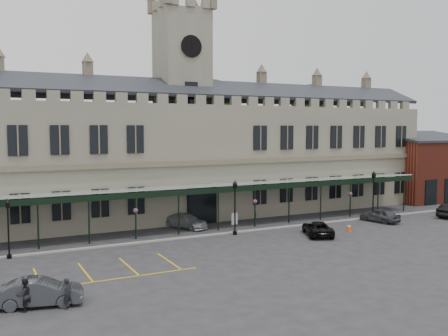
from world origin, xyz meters
name	(u,v)px	position (x,y,z in m)	size (l,w,h in m)	color
ground	(257,247)	(0.00, 0.00, 0.00)	(140.00, 140.00, 0.00)	#28282B
station_building	(183,157)	(0.00, 15.91, 6.47)	(60.00, 10.36, 17.30)	#6B6859
clock_tower	(182,96)	(0.00, 16.00, 13.11)	(5.60, 5.60, 24.80)	#6B6859
canopy	(217,205)	(0.00, 7.46, 2.40)	(50.00, 4.10, 4.30)	#8C9E93
brick_annex	(425,169)	(34.00, 12.97, 4.16)	(12.40, 8.36, 9.23)	maroon
kerb	(226,233)	(0.00, 5.50, 0.06)	(60.00, 0.40, 0.12)	gray
parking_markings	(87,274)	(-14.00, -1.50, 0.00)	(16.00, 6.00, 0.01)	gold
tree_behind_mid	(213,104)	(8.00, 25.00, 12.81)	(6.00, 6.00, 16.00)	#332314
tree_behind_right	(312,106)	(24.00, 25.00, 12.81)	(6.00, 6.00, 16.00)	#332314
lamp_post_left	(8,223)	(-18.30, 5.14, 2.66)	(0.42, 0.42, 4.49)	black
lamp_post_mid	(235,203)	(0.51, 4.83, 2.93)	(0.47, 0.47, 4.95)	black
lamp_post_right	(373,190)	(17.72, 5.56, 3.00)	(0.48, 0.48, 5.07)	black
traffic_cone	(349,228)	(10.67, 1.23, 0.37)	(0.48, 0.48, 0.76)	#E34507
sign_board	(234,219)	(2.70, 9.01, 0.57)	(0.69, 0.06, 1.18)	black
bollard_left	(189,222)	(-1.87, 9.77, 0.49)	(0.18, 0.18, 0.99)	black
bollard_right	(255,216)	(5.68, 9.97, 0.44)	(0.16, 0.16, 0.87)	black
car_left_b	(39,292)	(-17.50, -6.29, 0.75)	(1.60, 4.58, 1.51)	#393C41
car_taxi	(186,221)	(-2.25, 9.64, 0.68)	(1.92, 4.71, 1.37)	#999CA1
car_van	(318,228)	(7.00, 1.19, 0.64)	(2.12, 4.60, 1.28)	black
car_right_a	(380,215)	(16.69, 3.48, 0.71)	(1.67, 4.15, 1.41)	#393C41
person_a	(68,293)	(-16.20, -7.44, 0.83)	(0.61, 0.40, 1.66)	black
person_b	(25,295)	(-18.30, -6.82, 0.88)	(0.86, 0.67, 1.77)	black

